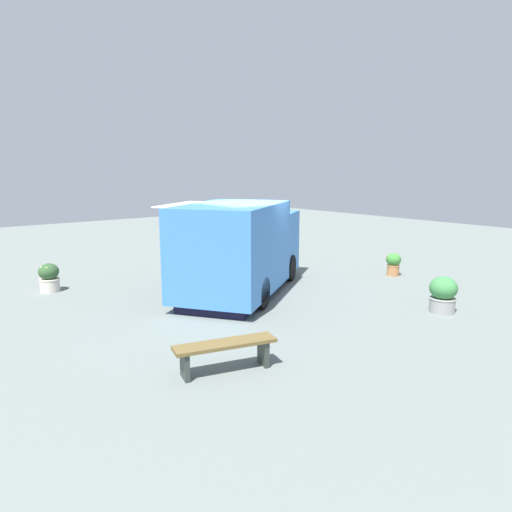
{
  "coord_description": "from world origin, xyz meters",
  "views": [
    {
      "loc": [
        9.79,
        -7.62,
        3.28
      ],
      "look_at": [
        -0.01,
        0.29,
        0.93
      ],
      "focal_mm": 32.74,
      "sensor_mm": 36.0,
      "label": 1
    }
  ],
  "objects_px": {
    "planter_flowering_near": "(443,294)",
    "planter_flowering_side": "(49,277)",
    "person_customer": "(227,248)",
    "planter_flowering_far": "(393,263)",
    "food_truck": "(241,249)",
    "plaza_bench": "(225,349)"
  },
  "relations": [
    {
      "from": "person_customer",
      "to": "planter_flowering_side",
      "type": "height_order",
      "value": "person_customer"
    },
    {
      "from": "food_truck",
      "to": "planter_flowering_near",
      "type": "bearing_deg",
      "value": 30.16
    },
    {
      "from": "planter_flowering_side",
      "to": "person_customer",
      "type": "bearing_deg",
      "value": 98.53
    },
    {
      "from": "planter_flowering_near",
      "to": "planter_flowering_side",
      "type": "xyz_separation_m",
      "value": [
        -7.69,
        -6.57,
        -0.04
      ]
    },
    {
      "from": "planter_flowering_side",
      "to": "food_truck",
      "type": "bearing_deg",
      "value": 50.6
    },
    {
      "from": "food_truck",
      "to": "planter_flowering_near",
      "type": "relative_size",
      "value": 6.41
    },
    {
      "from": "planter_flowering_near",
      "to": "plaza_bench",
      "type": "xyz_separation_m",
      "value": [
        -0.51,
        -5.8,
        -0.05
      ]
    },
    {
      "from": "person_customer",
      "to": "plaza_bench",
      "type": "xyz_separation_m",
      "value": [
        8.18,
        -5.84,
        0.02
      ]
    },
    {
      "from": "planter_flowering_near",
      "to": "planter_flowering_far",
      "type": "xyz_separation_m",
      "value": [
        -2.99,
        2.35,
        -0.05
      ]
    },
    {
      "from": "planter_flowering_far",
      "to": "planter_flowering_side",
      "type": "height_order",
      "value": "planter_flowering_side"
    },
    {
      "from": "person_customer",
      "to": "planter_flowering_side",
      "type": "relative_size",
      "value": 1.15
    },
    {
      "from": "planter_flowering_near",
      "to": "planter_flowering_side",
      "type": "distance_m",
      "value": 10.12
    },
    {
      "from": "planter_flowering_near",
      "to": "planter_flowering_far",
      "type": "bearing_deg",
      "value": 141.82
    },
    {
      "from": "person_customer",
      "to": "planter_flowering_near",
      "type": "distance_m",
      "value": 8.69
    },
    {
      "from": "planter_flowering_far",
      "to": "plaza_bench",
      "type": "height_order",
      "value": "planter_flowering_far"
    },
    {
      "from": "food_truck",
      "to": "planter_flowering_side",
      "type": "distance_m",
      "value": 5.27
    },
    {
      "from": "planter_flowering_side",
      "to": "plaza_bench",
      "type": "distance_m",
      "value": 7.23
    },
    {
      "from": "food_truck",
      "to": "planter_flowering_near",
      "type": "xyz_separation_m",
      "value": [
        4.39,
        2.55,
        -0.74
      ]
    },
    {
      "from": "food_truck",
      "to": "person_customer",
      "type": "relative_size",
      "value": 6.06
    },
    {
      "from": "planter_flowering_side",
      "to": "plaza_bench",
      "type": "bearing_deg",
      "value": 6.11
    },
    {
      "from": "food_truck",
      "to": "plaza_bench",
      "type": "relative_size",
      "value": 3.1
    },
    {
      "from": "planter_flowering_far",
      "to": "plaza_bench",
      "type": "bearing_deg",
      "value": -73.05
    }
  ]
}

